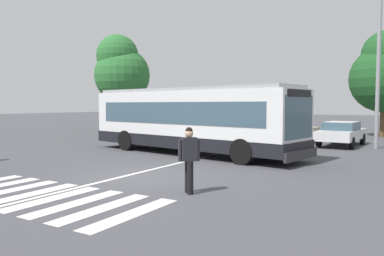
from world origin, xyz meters
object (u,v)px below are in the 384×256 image
Objects in this scene: pedestrian_crossing_street at (189,156)px; parked_car_champagne at (293,130)px; city_transit_bus at (191,120)px; parked_car_charcoal at (254,129)px; parked_car_white at (342,132)px; background_tree_left at (121,70)px; twin_arm_street_lamp at (379,36)px; parked_car_teal at (216,127)px.

pedestrian_crossing_street is 14.11m from parked_car_champagne.
parked_car_champagne is (-1.32, 14.05, -0.20)m from pedestrian_crossing_street.
city_transit_bus reaches higher than parked_car_champagne.
city_transit_bus is 7.55m from parked_car_charcoal.
pedestrian_crossing_street reaches higher than parked_car_charcoal.
parked_car_charcoal and parked_car_white have the same top height.
city_transit_bus is 1.41× the size of background_tree_left.
background_tree_left is at bearing 173.05° from parked_car_charcoal.
parked_car_charcoal is 8.75m from twin_arm_street_lamp.
background_tree_left is (-17.72, 1.85, 4.43)m from parked_car_white.
parked_car_white is (5.30, -0.34, 0.00)m from parked_car_charcoal.
city_transit_bus is at bearing -71.15° from parked_car_teal.
parked_car_charcoal is at bearing 173.60° from twin_arm_street_lamp.
twin_arm_street_lamp is at bearing -6.40° from parked_car_charcoal.
parked_car_charcoal is (0.19, 7.51, -0.82)m from city_transit_bus.
parked_car_white is at bearing -5.97° from background_tree_left.
city_transit_bus is 2.46× the size of parked_car_charcoal.
twin_arm_street_lamp is at bearing -6.10° from parked_car_champagne.
pedestrian_crossing_street is 14.76m from twin_arm_street_lamp.
parked_car_white is at bearing 84.30° from pedestrian_crossing_street.
parked_car_teal is at bearing 176.00° from parked_car_white.
twin_arm_street_lamp reaches higher than pedestrian_crossing_street.
twin_arm_street_lamp is (7.09, -0.80, 5.05)m from parked_car_charcoal.
pedestrian_crossing_street is 23.16m from background_tree_left.
parked_car_white is at bearing 165.68° from twin_arm_street_lamp.
parked_car_white is at bearing -0.53° from parked_car_champagne.
parked_car_charcoal is 0.48× the size of twin_arm_street_lamp.
parked_car_charcoal is at bearing 88.53° from city_transit_bus.
city_transit_bus reaches higher than parked_car_charcoal.
parked_car_charcoal is 1.00× the size of parked_car_white.
parked_car_champagne and parked_car_white have the same top height.
background_tree_left is (-12.42, 1.51, 4.43)m from parked_car_charcoal.
parked_car_charcoal is at bearing -6.95° from background_tree_left.
parked_car_charcoal is 13.27m from background_tree_left.
parked_car_teal and parked_car_charcoal have the same top height.
parked_car_charcoal is at bearing -4.64° from parked_car_teal.
pedestrian_crossing_street is 0.37× the size of parked_car_charcoal.
background_tree_left is (-19.51, 2.31, -0.62)m from twin_arm_street_lamp.
city_transit_bus is at bearing -36.42° from background_tree_left.
background_tree_left is at bearing 173.05° from parked_car_champagne.
parked_car_champagne is 1.00× the size of parked_car_white.
parked_car_charcoal is (-3.90, 14.36, -0.20)m from pedestrian_crossing_street.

